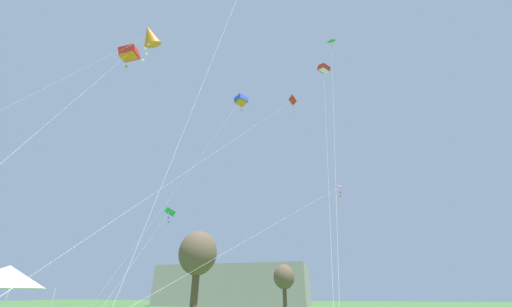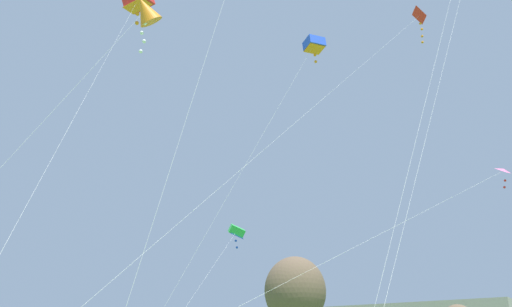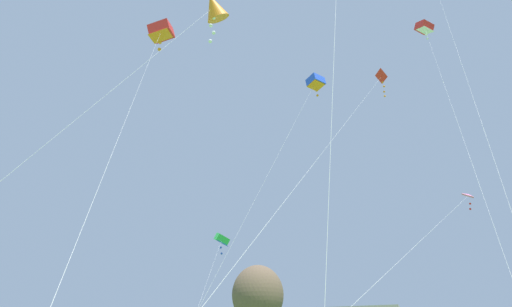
{
  "view_description": "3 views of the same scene",
  "coord_description": "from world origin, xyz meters",
  "px_view_note": "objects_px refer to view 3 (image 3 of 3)",
  "views": [
    {
      "loc": [
        5.9,
        -5.04,
        2.37
      ],
      "look_at": [
        1.39,
        12.67,
        11.37
      ],
      "focal_mm": 20.0,
      "sensor_mm": 36.0,
      "label": 1
    },
    {
      "loc": [
        12.04,
        -9.4,
        2.0
      ],
      "look_at": [
        -0.84,
        9.85,
        10.39
      ],
      "focal_mm": 40.0,
      "sensor_mm": 36.0,
      "label": 2
    },
    {
      "loc": [
        3.52,
        -6.28,
        2.31
      ],
      "look_at": [
        -2.18,
        8.12,
        10.0
      ],
      "focal_mm": 28.0,
      "sensor_mm": 36.0,
      "label": 3
    }
  ],
  "objects_px": {
    "kite_red_box_1": "(424,28)",
    "kite_red_box_2": "(161,32)",
    "kite_red_delta_3": "(382,78)",
    "kite_blue_box_4": "(316,82)",
    "kite_green_box_7": "(222,240)",
    "kite_orange_diamond_6": "(214,7)",
    "kite_pink_delta_8": "(468,196)"
  },
  "relations": [
    {
      "from": "kite_blue_box_4",
      "to": "kite_orange_diamond_6",
      "type": "height_order",
      "value": "kite_blue_box_4"
    },
    {
      "from": "kite_green_box_7",
      "to": "kite_blue_box_4",
      "type": "bearing_deg",
      "value": -33.07
    },
    {
      "from": "kite_blue_box_4",
      "to": "kite_orange_diamond_6",
      "type": "distance_m",
      "value": 11.87
    },
    {
      "from": "kite_red_box_1",
      "to": "kite_red_delta_3",
      "type": "bearing_deg",
      "value": 176.88
    },
    {
      "from": "kite_red_box_1",
      "to": "kite_orange_diamond_6",
      "type": "relative_size",
      "value": 1.67
    },
    {
      "from": "kite_green_box_7",
      "to": "kite_pink_delta_8",
      "type": "relative_size",
      "value": 0.69
    },
    {
      "from": "kite_blue_box_4",
      "to": "kite_pink_delta_8",
      "type": "xyz_separation_m",
      "value": [
        7.99,
        4.38,
        -7.79
      ]
    },
    {
      "from": "kite_blue_box_4",
      "to": "kite_green_box_7",
      "type": "height_order",
      "value": "kite_blue_box_4"
    },
    {
      "from": "kite_red_box_1",
      "to": "kite_green_box_7",
      "type": "bearing_deg",
      "value": 179.72
    },
    {
      "from": "kite_blue_box_4",
      "to": "kite_green_box_7",
      "type": "bearing_deg",
      "value": 146.93
    },
    {
      "from": "kite_green_box_7",
      "to": "kite_pink_delta_8",
      "type": "height_order",
      "value": "kite_pink_delta_8"
    },
    {
      "from": "kite_pink_delta_8",
      "to": "kite_red_box_1",
      "type": "bearing_deg",
      "value": 84.68
    },
    {
      "from": "kite_red_delta_3",
      "to": "kite_pink_delta_8",
      "type": "height_order",
      "value": "kite_red_delta_3"
    },
    {
      "from": "kite_red_delta_3",
      "to": "kite_blue_box_4",
      "type": "distance_m",
      "value": 8.68
    },
    {
      "from": "kite_red_delta_3",
      "to": "kite_blue_box_4",
      "type": "bearing_deg",
      "value": -122.83
    },
    {
      "from": "kite_red_delta_3",
      "to": "kite_pink_delta_8",
      "type": "relative_size",
      "value": 1.11
    },
    {
      "from": "kite_red_box_1",
      "to": "kite_red_box_2",
      "type": "height_order",
      "value": "kite_red_box_1"
    },
    {
      "from": "kite_red_delta_3",
      "to": "kite_orange_diamond_6",
      "type": "bearing_deg",
      "value": -108.76
    },
    {
      "from": "kite_red_box_1",
      "to": "kite_green_box_7",
      "type": "height_order",
      "value": "kite_red_box_1"
    },
    {
      "from": "kite_red_delta_3",
      "to": "kite_pink_delta_8",
      "type": "bearing_deg",
      "value": -29.8
    },
    {
      "from": "kite_red_box_2",
      "to": "kite_red_delta_3",
      "type": "bearing_deg",
      "value": 35.57
    },
    {
      "from": "kite_red_box_1",
      "to": "kite_pink_delta_8",
      "type": "xyz_separation_m",
      "value": [
        -0.18,
        -1.94,
        -15.49
      ]
    },
    {
      "from": "kite_red_box_2",
      "to": "kite_blue_box_4",
      "type": "distance_m",
      "value": 12.02
    },
    {
      "from": "kite_orange_diamond_6",
      "to": "kite_pink_delta_8",
      "type": "distance_m",
      "value": 18.97
    },
    {
      "from": "kite_red_box_2",
      "to": "kite_red_delta_3",
      "type": "xyz_separation_m",
      "value": [
        14.57,
        10.42,
        -0.9
      ]
    },
    {
      "from": "kite_blue_box_4",
      "to": "kite_red_delta_3",
      "type": "bearing_deg",
      "value": 57.17
    },
    {
      "from": "kite_red_box_1",
      "to": "kite_orange_diamond_6",
      "type": "xyz_separation_m",
      "value": [
        -9.99,
        -17.57,
        -11.05
      ]
    },
    {
      "from": "kite_red_box_2",
      "to": "kite_green_box_7",
      "type": "height_order",
      "value": "kite_red_box_2"
    },
    {
      "from": "kite_red_box_2",
      "to": "kite_pink_delta_8",
      "type": "distance_m",
      "value": 23.69
    },
    {
      "from": "kite_blue_box_4",
      "to": "kite_orange_diamond_6",
      "type": "relative_size",
      "value": 1.18
    },
    {
      "from": "kite_red_box_1",
      "to": "kite_red_box_2",
      "type": "relative_size",
      "value": 1.12
    },
    {
      "from": "kite_red_delta_3",
      "to": "kite_orange_diamond_6",
      "type": "xyz_separation_m",
      "value": [
        -6.04,
        -17.78,
        -7.19
      ]
    }
  ]
}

